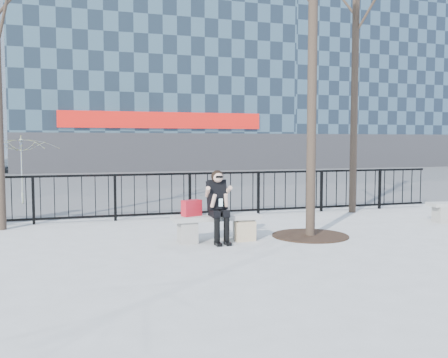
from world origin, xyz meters
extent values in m
plane|color=#9D9D98|center=(0.00, 0.00, 0.00)|extent=(120.00, 120.00, 0.00)
cube|color=#474747|center=(0.00, 15.00, 0.00)|extent=(60.00, 23.00, 0.01)
cube|color=black|center=(0.00, 3.00, 1.08)|extent=(14.00, 0.05, 0.05)
cube|color=black|center=(0.00, 3.00, 0.12)|extent=(14.00, 0.05, 0.05)
cube|color=#2D2D30|center=(3.00, 21.96, 1.20)|extent=(18.00, 0.08, 2.40)
cube|color=red|center=(3.00, 21.90, 3.20)|extent=(12.60, 0.12, 1.00)
cube|color=#45616E|center=(20.00, 27.00, 10.00)|extent=(16.00, 10.00, 20.00)
cube|color=#2D2D30|center=(20.00, 21.96, 1.20)|extent=(16.00, 0.08, 2.40)
cylinder|color=black|center=(1.90, -0.10, 3.75)|extent=(0.18, 0.18, 7.50)
cylinder|color=black|center=(4.50, 2.60, 3.50)|extent=(0.18, 0.18, 7.00)
cylinder|color=black|center=(1.90, -0.10, 0.01)|extent=(1.50, 1.50, 0.02)
cube|color=gray|center=(-0.55, 0.00, 0.20)|extent=(0.32, 0.38, 0.40)
cube|color=gray|center=(0.55, 0.00, 0.20)|extent=(0.32, 0.38, 0.40)
cube|color=gray|center=(0.00, 0.00, 0.45)|extent=(1.65, 0.46, 0.09)
cube|color=gray|center=(5.59, 0.55, 0.18)|extent=(0.29, 0.35, 0.37)
cube|color=#B41622|center=(-0.47, 0.02, 0.64)|extent=(0.40, 0.29, 0.30)
cube|color=beige|center=(0.52, -0.18, 0.18)|extent=(0.40, 0.17, 0.37)
imported|color=yellow|center=(-3.97, 7.03, 1.02)|extent=(2.54, 2.58, 2.05)
camera|label=1|loc=(-2.58, -8.88, 1.85)|focal=40.00mm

